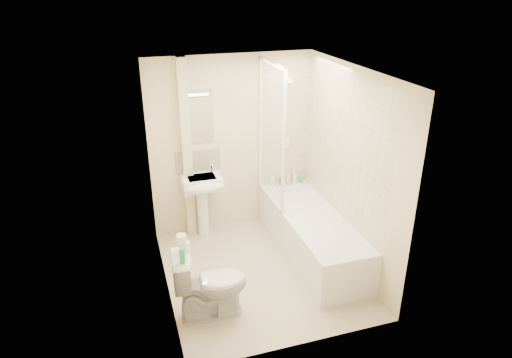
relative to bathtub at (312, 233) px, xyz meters
name	(u,v)px	position (x,y,z in m)	size (l,w,h in m)	color
floor	(260,272)	(-0.75, -0.20, -0.29)	(2.50, 2.50, 0.00)	beige
wall_back	(232,145)	(-0.75, 1.05, 0.91)	(2.20, 0.02, 2.40)	beige
wall_left	(160,194)	(-1.85, -0.20, 0.91)	(0.02, 2.50, 2.40)	beige
wall_right	(350,170)	(0.35, -0.20, 0.91)	(0.02, 2.50, 2.40)	beige
ceiling	(261,71)	(-0.75, -0.20, 2.11)	(2.20, 2.50, 0.02)	white
tile_back	(285,124)	(0.00, 1.04, 1.14)	(0.70, 0.01, 1.75)	beige
tile_right	(342,146)	(0.34, 0.00, 1.14)	(0.01, 2.10, 1.75)	beige
pipe_boxing	(187,151)	(-1.37, 0.99, 0.91)	(0.12, 0.12, 2.40)	beige
splashback	(198,161)	(-1.22, 1.04, 0.74)	(0.60, 0.01, 0.30)	beige
mirror	(196,121)	(-1.22, 1.04, 1.29)	(0.46, 0.01, 0.60)	white
strip_light	(195,93)	(-1.22, 1.02, 1.66)	(0.42, 0.07, 0.07)	silver
bathtub	(312,233)	(0.00, 0.00, 0.00)	(0.70, 2.10, 0.55)	white
shower_screen	(271,134)	(-0.35, 0.60, 1.16)	(0.04, 0.92, 1.80)	white
shower_fixture	(286,116)	(0.00, 0.99, 1.26)	(0.10, 0.16, 0.99)	white
pedestal_sink	(203,190)	(-1.22, 0.81, 0.41)	(0.52, 0.48, 1.00)	white
bottle_white_a	(272,181)	(-0.20, 0.96, 0.34)	(0.06, 0.06, 0.15)	white
bottle_blue	(281,181)	(-0.07, 0.96, 0.32)	(0.05, 0.05, 0.13)	navy
bottle_cream	(288,179)	(0.04, 0.96, 0.34)	(0.07, 0.07, 0.17)	beige
bottle_white_b	(295,178)	(0.14, 0.96, 0.34)	(0.06, 0.06, 0.16)	white
bottle_green	(301,179)	(0.25, 0.96, 0.31)	(0.06, 0.06, 0.10)	green
toilet	(210,284)	(-1.47, -0.75, 0.09)	(0.77, 0.48, 0.76)	white
toilet_roll_lower	(184,246)	(-1.69, -0.66, 0.52)	(0.11, 0.11, 0.10)	white
toilet_roll_upper	(181,239)	(-1.72, -0.68, 0.62)	(0.10, 0.10, 0.10)	white
green_bottle	(182,256)	(-1.75, -0.86, 0.55)	(0.05, 0.05, 0.16)	green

